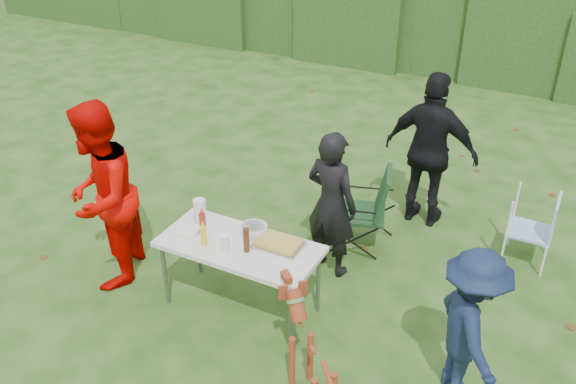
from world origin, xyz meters
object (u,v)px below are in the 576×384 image
at_px(mustard_bottle, 204,236).
at_px(lawn_chair, 530,228).
at_px(folding_table, 240,249).
at_px(person_black_puffy, 431,151).
at_px(child, 470,328).
at_px(paper_towel_roll, 200,212).
at_px(person_cook, 331,204).
at_px(dog, 312,362).
at_px(ketchup_bottle, 203,223).
at_px(person_red_jacket, 101,197).
at_px(camping_chair, 361,209).
at_px(beer_bottle, 246,240).

bearing_deg(mustard_bottle, lawn_chair, 40.45).
height_order(folding_table, person_black_puffy, person_black_puffy).
distance_m(folding_table, child, 2.13).
height_order(folding_table, paper_towel_roll, paper_towel_roll).
bearing_deg(person_cook, dog, 121.19).
distance_m(person_cook, lawn_chair, 2.16).
relative_size(person_black_puffy, ketchup_bottle, 8.34).
relative_size(person_cook, dog, 1.72).
bearing_deg(folding_table, dog, -34.09).
bearing_deg(folding_table, person_red_jacket, -172.21).
xyz_separation_m(child, mustard_bottle, (-2.41, -0.06, 0.14)).
bearing_deg(child, folding_table, 53.58).
bearing_deg(camping_chair, dog, 84.94).
distance_m(lawn_chair, beer_bottle, 3.09).
xyz_separation_m(camping_chair, lawn_chair, (1.69, 0.56, -0.07)).
height_order(camping_chair, ketchup_bottle, same).
xyz_separation_m(person_black_puffy, child, (1.02, -2.43, -0.22)).
xyz_separation_m(person_black_puffy, camping_chair, (-0.49, -0.84, -0.44)).
height_order(person_cook, camping_chair, person_cook).
bearing_deg(person_black_puffy, person_cook, 69.76).
distance_m(person_black_puffy, ketchup_bottle, 2.78).
xyz_separation_m(person_cook, camping_chair, (0.13, 0.54, -0.31)).
bearing_deg(camping_chair, person_red_jacket, 22.42).
height_order(mustard_bottle, beer_bottle, beer_bottle).
height_order(person_red_jacket, ketchup_bottle, person_red_jacket).
height_order(dog, ketchup_bottle, ketchup_bottle).
bearing_deg(beer_bottle, folding_table, 151.97).
relative_size(folding_table, lawn_chair, 1.84).
relative_size(person_red_jacket, child, 1.38).
height_order(child, lawn_chair, child).
bearing_deg(dog, mustard_bottle, 19.09).
bearing_deg(mustard_bottle, child, 1.49).
xyz_separation_m(folding_table, paper_towel_roll, (-0.52, 0.13, 0.18)).
bearing_deg(child, person_cook, 23.18).
height_order(camping_chair, lawn_chair, camping_chair).
bearing_deg(folding_table, person_black_puffy, 64.57).
xyz_separation_m(child, lawn_chair, (0.19, 2.15, -0.29)).
bearing_deg(beer_bottle, dog, -34.75).
xyz_separation_m(person_cook, child, (1.63, -1.05, -0.09)).
relative_size(folding_table, person_black_puffy, 0.82).
bearing_deg(ketchup_bottle, beer_bottle, -6.72).
distance_m(ketchup_bottle, beer_bottle, 0.51).
bearing_deg(paper_towel_roll, beer_bottle, -17.25).
distance_m(lawn_chair, paper_towel_roll, 3.46).
bearing_deg(camping_chair, person_black_puffy, -137.00).
bearing_deg(ketchup_bottle, dog, -26.42).
relative_size(person_cook, mustard_bottle, 7.91).
relative_size(child, ketchup_bottle, 6.33).
relative_size(child, dog, 1.51).
bearing_deg(lawn_chair, ketchup_bottle, 37.34).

